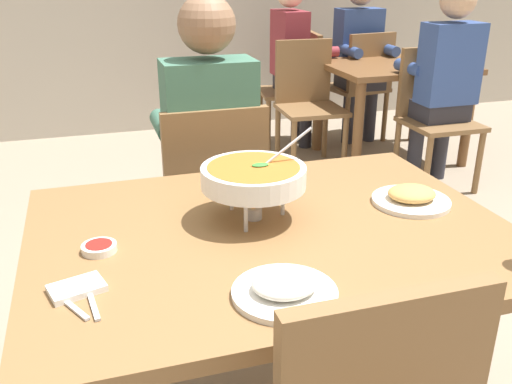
# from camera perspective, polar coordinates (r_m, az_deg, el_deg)

# --- Properties ---
(dining_table_main) EXTENTS (1.34, 0.99, 0.72)m
(dining_table_main) POSITION_cam_1_polar(r_m,az_deg,el_deg) (1.62, 1.57, -6.61)
(dining_table_main) COLOR brown
(dining_table_main) RESTS_ON ground_plane
(chair_diner_main) EXTENTS (0.44, 0.44, 0.90)m
(chair_diner_main) POSITION_cam_1_polar(r_m,az_deg,el_deg) (2.35, -4.53, -0.24)
(chair_diner_main) COLOR brown
(chair_diner_main) RESTS_ON ground_plane
(diner_main) EXTENTS (0.40, 0.45, 1.31)m
(diner_main) POSITION_cam_1_polar(r_m,az_deg,el_deg) (2.30, -4.89, 5.48)
(diner_main) COLOR #2D2D38
(diner_main) RESTS_ON ground_plane
(curry_bowl) EXTENTS (0.33, 0.30, 0.26)m
(curry_bowl) POSITION_cam_1_polar(r_m,az_deg,el_deg) (1.58, -0.25, 1.53)
(curry_bowl) COLOR silver
(curry_bowl) RESTS_ON dining_table_main
(rice_plate) EXTENTS (0.24, 0.24, 0.06)m
(rice_plate) POSITION_cam_1_polar(r_m,az_deg,el_deg) (1.27, 2.95, -9.77)
(rice_plate) COLOR white
(rice_plate) RESTS_ON dining_table_main
(appetizer_plate) EXTENTS (0.24, 0.24, 0.06)m
(appetizer_plate) POSITION_cam_1_polar(r_m,az_deg,el_deg) (1.79, 15.57, -0.52)
(appetizer_plate) COLOR white
(appetizer_plate) RESTS_ON dining_table_main
(sauce_dish) EXTENTS (0.09, 0.09, 0.02)m
(sauce_dish) POSITION_cam_1_polar(r_m,az_deg,el_deg) (1.50, -15.72, -5.55)
(sauce_dish) COLOR white
(sauce_dish) RESTS_ON dining_table_main
(napkin_folded) EXTENTS (0.14, 0.11, 0.02)m
(napkin_folded) POSITION_cam_1_polar(r_m,az_deg,el_deg) (1.35, -17.83, -9.34)
(napkin_folded) COLOR white
(napkin_folded) RESTS_ON dining_table_main
(fork_utensil) EXTENTS (0.09, 0.16, 0.01)m
(fork_utensil) POSITION_cam_1_polar(r_m,az_deg,el_deg) (1.31, -18.67, -10.70)
(fork_utensil) COLOR silver
(fork_utensil) RESTS_ON dining_table_main
(spoon_utensil) EXTENTS (0.03, 0.17, 0.01)m
(spoon_utensil) POSITION_cam_1_polar(r_m,az_deg,el_deg) (1.31, -16.46, -10.47)
(spoon_utensil) COLOR silver
(spoon_utensil) RESTS_ON dining_table_main
(dining_table_far) EXTENTS (1.00, 0.80, 0.72)m
(dining_table_far) POSITION_cam_1_polar(r_m,az_deg,el_deg) (4.33, 13.83, 10.95)
(dining_table_far) COLOR brown
(dining_table_far) RESTS_ON ground_plane
(chair_bg_left) EXTENTS (0.50, 0.50, 0.90)m
(chair_bg_left) POSITION_cam_1_polar(r_m,az_deg,el_deg) (4.61, 4.41, 11.09)
(chair_bg_left) COLOR brown
(chair_bg_left) RESTS_ON ground_plane
(chair_bg_middle) EXTENTS (0.50, 0.50, 0.90)m
(chair_bg_middle) POSITION_cam_1_polar(r_m,az_deg,el_deg) (4.73, 10.76, 11.08)
(chair_bg_middle) COLOR brown
(chair_bg_middle) RESTS_ON ground_plane
(chair_bg_right) EXTENTS (0.44, 0.44, 0.90)m
(chair_bg_right) POSITION_cam_1_polar(r_m,az_deg,el_deg) (3.91, 17.70, 8.05)
(chair_bg_right) COLOR brown
(chair_bg_right) RESTS_ON ground_plane
(chair_bg_corner) EXTENTS (0.46, 0.46, 0.90)m
(chair_bg_corner) POSITION_cam_1_polar(r_m,az_deg,el_deg) (4.11, 5.26, 9.67)
(chair_bg_corner) COLOR brown
(chair_bg_corner) RESTS_ON ground_plane
(patron_bg_left) EXTENTS (0.45, 0.40, 1.31)m
(patron_bg_left) POSITION_cam_1_polar(r_m,az_deg,el_deg) (4.53, 3.88, 13.94)
(patron_bg_left) COLOR #2D2D38
(patron_bg_left) RESTS_ON ground_plane
(patron_bg_middle) EXTENTS (0.40, 0.45, 1.31)m
(patron_bg_middle) POSITION_cam_1_polar(r_m,az_deg,el_deg) (4.75, 10.52, 14.03)
(patron_bg_middle) COLOR #2D2D38
(patron_bg_middle) RESTS_ON ground_plane
(patron_bg_right) EXTENTS (0.40, 0.45, 1.31)m
(patron_bg_right) POSITION_cam_1_polar(r_m,az_deg,el_deg) (3.85, 18.72, 11.31)
(patron_bg_right) COLOR #2D2D38
(patron_bg_right) RESTS_ON ground_plane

